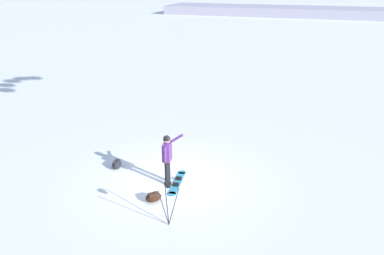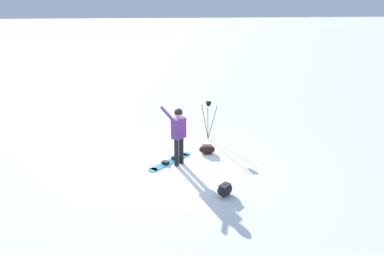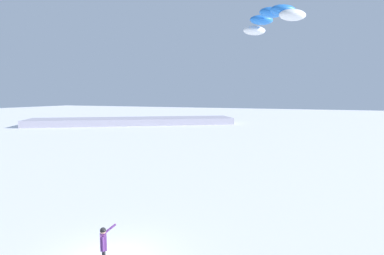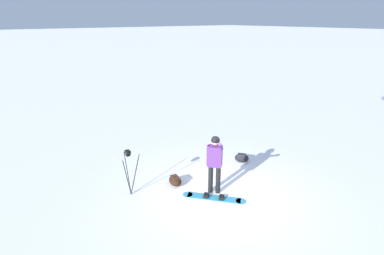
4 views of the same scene
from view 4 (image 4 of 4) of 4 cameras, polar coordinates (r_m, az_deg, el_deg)
ground_plane at (r=8.84m, az=5.55°, el=-12.89°), size 300.00×300.00×0.00m
snowboarder at (r=8.44m, az=4.42°, el=-5.98°), size 0.55×0.75×1.81m
snowboard at (r=8.70m, az=4.22°, el=-13.26°), size 1.25×1.46×0.10m
gear_bag_large at (r=9.25m, az=-3.26°, el=-10.11°), size 0.45×0.58×0.28m
camera_tripod at (r=8.55m, az=-12.07°, el=-6.78°), size 0.58×0.53×1.40m
gear_bag_small at (r=10.71m, az=9.54°, el=-5.75°), size 0.56×0.58×0.32m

